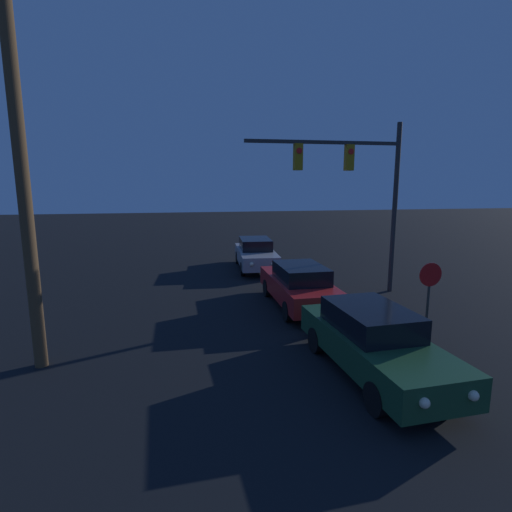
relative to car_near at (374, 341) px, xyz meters
The scene contains 6 objects.
car_near is the anchor object (origin of this frame).
car_mid 4.93m from the car_near, 92.04° to the left, with size 1.74×4.62×1.45m.
car_far 11.16m from the car_near, 92.37° to the left, with size 1.96×4.68×1.45m.
traffic_signal_mast 7.44m from the car_near, 69.02° to the left, with size 5.74×0.30×6.24m.
stop_sign 3.10m from the car_near, 35.59° to the left, with size 0.64×0.07×2.02m.
utility_pole 8.58m from the car_near, 166.32° to the left, with size 1.47×0.28×9.82m.
Camera 1 is at (-2.02, 1.94, 4.09)m, focal length 28.00 mm.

